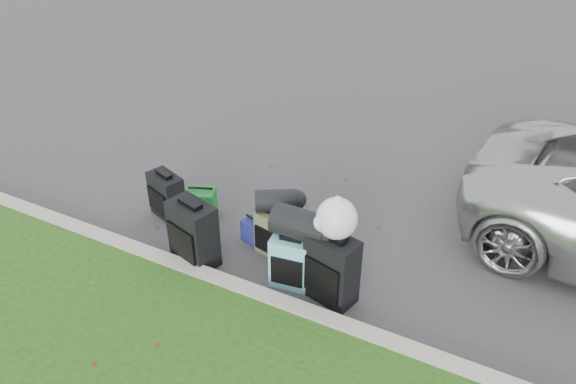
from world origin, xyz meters
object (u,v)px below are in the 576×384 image
at_px(suitcase_olive, 274,233).
at_px(tote_green, 202,204).
at_px(suitcase_small_black, 167,196).
at_px(tote_navy, 254,231).
at_px(suitcase_large_black_left, 193,234).
at_px(suitcase_teal, 291,262).
at_px(suitcase_large_black_right, 332,269).

height_order(suitcase_olive, tote_green, suitcase_olive).
xyz_separation_m(suitcase_small_black, tote_navy, (1.18, 0.03, -0.15)).
distance_m(suitcase_small_black, suitcase_large_black_left, 0.99).
relative_size(suitcase_large_black_left, tote_green, 2.01).
bearing_deg(tote_green, suitcase_teal, -43.85).
distance_m(suitcase_olive, suitcase_teal, 0.54).
xyz_separation_m(suitcase_small_black, suitcase_olive, (1.50, -0.05, -0.02)).
distance_m(suitcase_teal, tote_green, 1.62).
height_order(suitcase_small_black, tote_green, suitcase_small_black).
bearing_deg(suitcase_large_black_left, suitcase_small_black, 160.27).
bearing_deg(suitcase_small_black, suitcase_large_black_left, -15.85).
bearing_deg(suitcase_large_black_left, suitcase_teal, 23.41).
distance_m(suitcase_small_black, suitcase_teal, 1.94).
height_order(suitcase_teal, tote_navy, suitcase_teal).
xyz_separation_m(suitcase_olive, tote_green, (-1.11, 0.22, -0.08)).
distance_m(tote_green, tote_navy, 0.81).
bearing_deg(suitcase_olive, suitcase_large_black_left, -132.11).
xyz_separation_m(suitcase_large_black_left, suitcase_large_black_right, (1.54, 0.15, 0.00)).
bearing_deg(suitcase_olive, tote_green, 179.97).
relative_size(suitcase_olive, suitcase_teal, 0.92).
bearing_deg(tote_navy, tote_green, -170.66).
distance_m(suitcase_olive, suitcase_large_black_right, 0.93).
relative_size(suitcase_olive, tote_green, 1.44).
bearing_deg(suitcase_large_black_left, tote_navy, 73.55).
xyz_separation_m(tote_green, tote_navy, (0.80, -0.13, -0.05)).
bearing_deg(suitcase_large_black_left, tote_green, 135.16).
height_order(suitcase_teal, suitcase_large_black_right, suitcase_large_black_right).
xyz_separation_m(suitcase_large_black_left, suitcase_olive, (0.69, 0.52, -0.10)).
relative_size(suitcase_small_black, tote_green, 1.53).
distance_m(suitcase_large_black_left, tote_green, 0.87).
xyz_separation_m(suitcase_olive, suitcase_teal, (0.40, -0.37, 0.02)).
height_order(suitcase_teal, tote_green, suitcase_teal).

